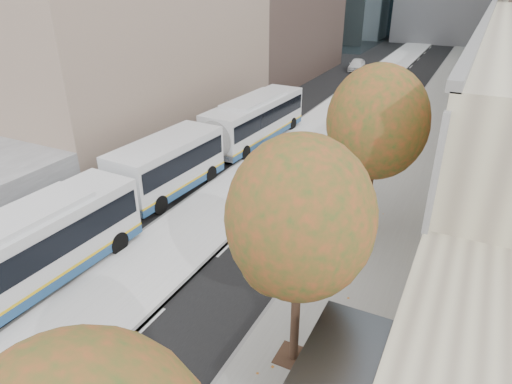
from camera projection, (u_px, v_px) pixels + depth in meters
The scene contains 7 objects.
bus_platform at pixel (312, 131), 35.51m from camera, with size 4.25×150.00×0.15m, color silver.
sidewalk at pixel (419, 148), 32.31m from camera, with size 4.75×150.00×0.08m, color gray.
bus_shelter at pixel (342, 379), 11.43m from camera, with size 1.90×4.40×2.53m.
tree_c at pixel (300, 218), 12.56m from camera, with size 4.20×4.20×7.28m.
tree_d at pixel (377, 123), 19.70m from camera, with size 4.40×4.40×7.60m.
bus_far at pixel (223, 136), 29.70m from camera, with size 3.71×18.64×3.09m.
distant_car at pixel (357, 65), 57.01m from camera, with size 1.71×4.25×1.45m, color white.
Camera 1 is at (7.43, 2.65, 11.43)m, focal length 32.00 mm.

